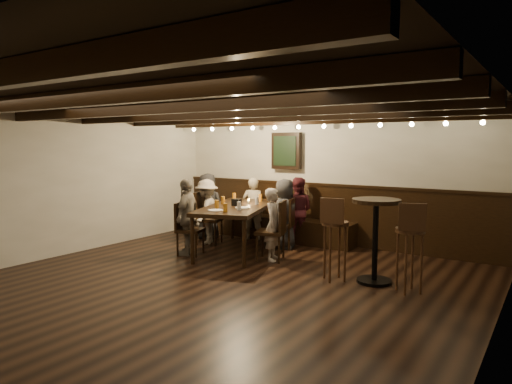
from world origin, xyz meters
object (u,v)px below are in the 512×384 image
Objects in this scene: person_bench_right at (297,210)px; person_right_near at (284,214)px; chair_left_near at (208,228)px; chair_right_far at (272,242)px; person_right_far at (273,224)px; bar_stool_right at (409,259)px; chair_right_near at (283,233)px; person_bench_left at (208,206)px; chair_left_far at (189,239)px; person_bench_centre at (253,208)px; bar_stool_left at (335,250)px; person_left_near at (207,212)px; high_top_table at (376,228)px; person_left_far at (187,217)px; dining_table at (237,209)px.

person_right_near is at bearing 71.57° from person_bench_right.
chair_left_near is 1.70m from chair_right_far.
person_right_far reaches higher than bar_stool_right.
person_bench_left is at bearing 74.47° from chair_right_near.
chair_right_far is at bearing 58.02° from chair_left_near.
person_bench_left is (-0.61, 1.22, 0.38)m from chair_left_far.
chair_left_near is 0.80× the size of person_bench_centre.
chair_left_near is 3.08m from bar_stool_left.
bar_stool_left is (2.48, -1.64, -0.18)m from person_bench_centre.
person_right_far reaches higher than chair_right_far.
chair_right_near is 0.74× the size of person_left_near.
person_right_near is (0.00, -0.47, -0.00)m from person_bench_right.
person_bench_left reaches higher than chair_left_far.
person_left_near is at bearing -178.02° from chair_left_far.
person_bench_left reaches higher than person_bench_right.
chair_left_near is at bearing 169.65° from high_top_table.
person_right_far is 2.32m from bar_stool_right.
person_left_far reaches higher than bar_stool_right.
person_right_far is 1.37m from bar_stool_left.
chair_right_far is at bearing -31.99° from dining_table.
chair_left_near is 0.78× the size of person_right_near.
person_bench_right reaches higher than chair_right_far.
chair_left_far is 0.93× the size of chair_right_far.
dining_table is 0.97m from chair_left_far.
chair_right_near is 0.60m from person_bench_right.
bar_stool_left is at bearing -148.13° from chair_right_near.
person_right_near reaches higher than chair_left_near.
person_right_near reaches higher than person_left_near.
person_right_far is (1.71, -0.36, -0.02)m from person_left_near.
person_bench_right is at bearing 105.26° from person_left_near.
person_bench_right is (1.39, 0.95, 0.33)m from chair_left_near.
person_bench_right is at bearing 105.52° from chair_left_near.
person_left_near is 3.55m from high_top_table.
dining_table is 2.03× the size of bar_stool_left.
chair_left_far is 0.69× the size of person_bench_left.
chair_right_near is (0.53, 0.66, -0.47)m from dining_table.
person_right_far is (0.30, -1.33, -0.04)m from person_bench_right.
chair_right_far is at bearing 90.00° from person_right_far.
person_bench_left is at bearing 143.88° from bar_stool_right.
person_bench_centre is 0.96m from person_left_near.
person_bench_right is 2.13m from person_left_far.
person_left_far is 3.71m from bar_stool_right.
person_right_near is 1.07× the size of person_right_far.
person_right_near is 2.06m from bar_stool_left.
bar_stool_right is (2.31, -0.40, 0.14)m from chair_right_far.
dining_table is 2.03× the size of bar_stool_right.
chair_left_near is at bearing 15.52° from person_bench_right.
bar_stool_right is (2.28, -0.41, -0.16)m from person_right_far.
chair_left_far is 1.44m from chair_right_far.
chair_right_near reaches higher than dining_table.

